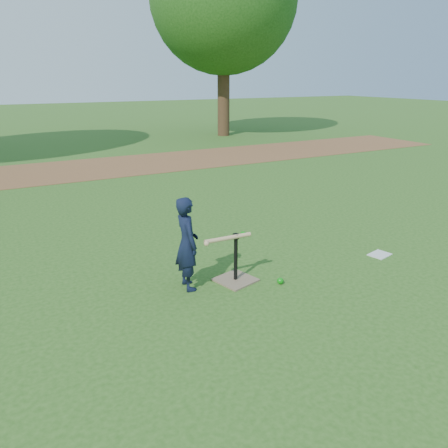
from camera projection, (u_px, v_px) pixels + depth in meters
name	position (u px, v px, depth m)	size (l,w,h in m)	color
ground	(220.00, 270.00, 5.68)	(80.00, 80.00, 0.00)	#285116
dirt_strip	(92.00, 168.00, 11.93)	(24.00, 3.00, 0.01)	brown
child	(187.00, 244.00, 5.05)	(0.41, 0.27, 1.12)	black
wiffle_ball_ground	(280.00, 281.00, 5.29)	(0.08, 0.08, 0.08)	#0B830F
clipboard	(380.00, 255.00, 6.16)	(0.30, 0.23, 0.01)	silver
batting_tee	(236.00, 273.00, 5.35)	(0.53, 0.53, 0.61)	#7A654D
swing_action	(229.00, 238.00, 5.14)	(0.63, 0.16, 0.09)	tan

